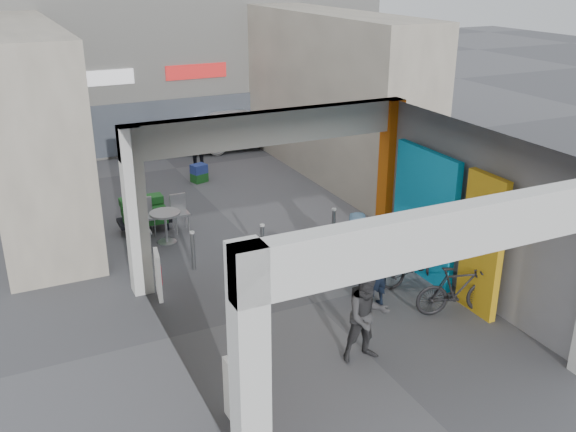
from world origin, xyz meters
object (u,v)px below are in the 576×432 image
man_crates (198,148)px  bicycle_rear (458,290)px  produce_stand (144,218)px  cafe_set (158,226)px  man_back_turned (367,316)px  man_elderly (356,247)px  white_van (242,128)px  border_collie (363,290)px  bicycle_front (416,265)px  man_with_dog (375,269)px

man_crates → bicycle_rear: 10.72m
produce_stand → cafe_set: bearing=-79.2°
produce_stand → man_back_turned: bearing=-77.6°
man_back_turned → man_elderly: size_ratio=1.05×
man_back_turned → white_van: bearing=83.9°
border_collie → bicycle_rear: bicycle_rear is taller
cafe_set → border_collie: cafe_set is taller
man_back_turned → man_crates: 11.13m
border_collie → produce_stand: bearing=115.3°
man_back_turned → bicycle_rear: bearing=19.8°
man_back_turned → white_van: size_ratio=0.39×
cafe_set → man_elderly: bearing=-51.2°
bicycle_front → white_van: size_ratio=0.40×
produce_stand → border_collie: bearing=-64.5°
produce_stand → man_elderly: bearing=-57.6°
border_collie → man_back_turned: 2.08m
man_crates → bicycle_rear: size_ratio=1.04×
bicycle_rear → man_with_dog: bearing=70.0°
bicycle_rear → white_van: size_ratio=0.39×
man_back_turned → bicycle_front: bearing=45.3°
man_with_dog → man_crates: (-0.49, 9.63, 0.06)m
border_collie → white_van: size_ratio=0.15×
man_back_turned → man_crates: (0.62, 11.12, 0.04)m
cafe_set → border_collie: 5.67m
man_back_turned → bicycle_front: man_back_turned is taller
man_back_turned → bicycle_rear: (2.40, 0.55, -0.32)m
man_crates → border_collie: bearing=94.2°
border_collie → white_van: (2.08, 11.82, 0.48)m
man_crates → bicycle_front: (1.79, -9.20, -0.43)m
border_collie → bicycle_rear: bearing=-43.7°
border_collie → man_back_turned: (-1.01, -1.73, 0.58)m
cafe_set → white_van: (4.98, 6.96, 0.39)m
border_collie → white_van: white_van is taller
cafe_set → produce_stand: 0.71m
produce_stand → bicycle_front: bicycle_front is taller
man_back_turned → bicycle_front: 3.10m
bicycle_front → man_back_turned: bearing=129.3°
bicycle_front → bicycle_rear: bicycle_rear is taller
man_with_dog → man_back_turned: bearing=44.8°
white_van → produce_stand: bearing=146.1°
man_elderly → bicycle_rear: size_ratio=0.94×
border_collie → man_elderly: bearing=65.4°
man_back_turned → bicycle_rear: man_back_turned is taller
man_elderly → bicycle_front: size_ratio=0.93×
bicycle_rear → man_back_turned: bearing=118.9°
bicycle_front → white_van: bearing=-2.6°
man_with_dog → white_van: (1.97, 12.06, -0.08)m
produce_stand → bicycle_rear: bearing=-59.9°
bicycle_front → produce_stand: bearing=40.6°
border_collie → man_crates: man_crates is taller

